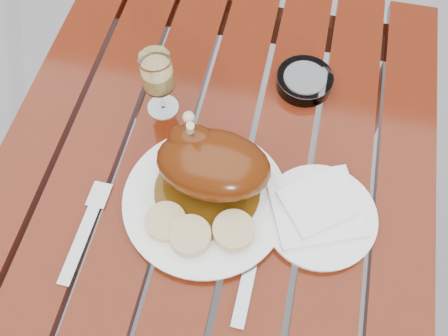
{
  "coord_description": "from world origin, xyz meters",
  "views": [
    {
      "loc": [
        0.11,
        -0.34,
        1.54
      ],
      "look_at": [
        0.02,
        0.08,
        0.78
      ],
      "focal_mm": 40.0,
      "sensor_mm": 36.0,
      "label": 1
    }
  ],
  "objects_px": {
    "side_plate": "(319,217)",
    "ashtray": "(304,81)",
    "dinner_plate": "(205,201)",
    "wine_glass": "(159,84)",
    "table": "(207,278)"
  },
  "relations": [
    {
      "from": "dinner_plate",
      "to": "wine_glass",
      "type": "xyz_separation_m",
      "value": [
        -0.13,
        0.18,
        0.06
      ]
    },
    {
      "from": "table",
      "to": "ashtray",
      "type": "xyz_separation_m",
      "value": [
        0.14,
        0.32,
        0.39
      ]
    },
    {
      "from": "dinner_plate",
      "to": "side_plate",
      "type": "relative_size",
      "value": 1.45
    },
    {
      "from": "table",
      "to": "dinner_plate",
      "type": "xyz_separation_m",
      "value": [
        0.0,
        0.02,
        0.38
      ]
    },
    {
      "from": "ashtray",
      "to": "side_plate",
      "type": "bearing_deg",
      "value": -77.19
    },
    {
      "from": "table",
      "to": "side_plate",
      "type": "relative_size",
      "value": 6.08
    },
    {
      "from": "dinner_plate",
      "to": "side_plate",
      "type": "xyz_separation_m",
      "value": [
        0.2,
        0.01,
        -0.0
      ]
    },
    {
      "from": "side_plate",
      "to": "ashtray",
      "type": "distance_m",
      "value": 0.29
    },
    {
      "from": "table",
      "to": "side_plate",
      "type": "xyz_separation_m",
      "value": [
        0.2,
        0.03,
        0.38
      ]
    },
    {
      "from": "wine_glass",
      "to": "dinner_plate",
      "type": "bearing_deg",
      "value": -55.0
    },
    {
      "from": "dinner_plate",
      "to": "wine_glass",
      "type": "height_order",
      "value": "wine_glass"
    },
    {
      "from": "table",
      "to": "wine_glass",
      "type": "relative_size",
      "value": 8.37
    },
    {
      "from": "dinner_plate",
      "to": "wine_glass",
      "type": "bearing_deg",
      "value": 125.0
    },
    {
      "from": "table",
      "to": "side_plate",
      "type": "height_order",
      "value": "side_plate"
    },
    {
      "from": "side_plate",
      "to": "ashtray",
      "type": "height_order",
      "value": "ashtray"
    }
  ]
}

